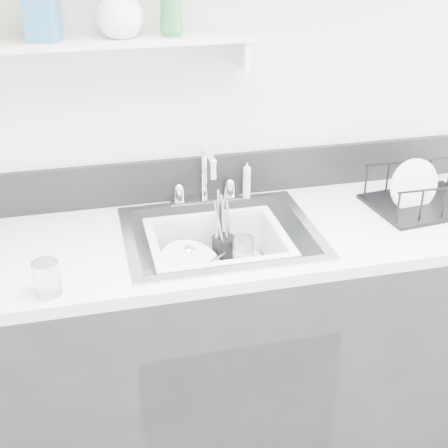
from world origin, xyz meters
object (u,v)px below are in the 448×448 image
object	(u,v)px
dish_rack	(425,189)
sink	(221,256)
counter_run	(221,343)
wash_tub	(218,258)

from	to	relation	value
dish_rack	sink	bearing A→B (deg)	176.41
counter_run	dish_rack	distance (m)	0.93
sink	dish_rack	distance (m)	0.78
counter_run	sink	world-z (taller)	sink
dish_rack	wash_tub	bearing A→B (deg)	178.39
counter_run	sink	size ratio (longest dim) A/B	5.00
counter_run	wash_tub	world-z (taller)	wash_tub
sink	dish_rack	world-z (taller)	dish_rack
wash_tub	dish_rack	bearing A→B (deg)	4.55
counter_run	sink	distance (m)	0.37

